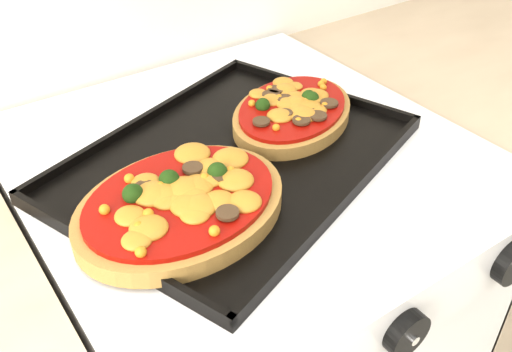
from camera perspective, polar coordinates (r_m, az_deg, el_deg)
stove at (r=1.12m, az=-1.04°, el=-16.88°), size 0.60×0.60×0.91m
control_panel at (r=0.66m, az=14.28°, el=-13.39°), size 0.60×0.02×0.09m
knob_center at (r=0.65m, az=14.81°, el=-14.96°), size 0.06×0.02×0.06m
knob_right at (r=0.77m, az=24.25°, el=-7.87°), size 0.06×0.02×0.06m
baking_tray at (r=0.76m, az=-2.17°, el=1.95°), size 0.54×0.47×0.02m
pizza_left at (r=0.66m, az=-7.53°, el=-2.66°), size 0.28×0.23×0.04m
pizza_right at (r=0.83m, az=3.67°, el=6.52°), size 0.27×0.24×0.03m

